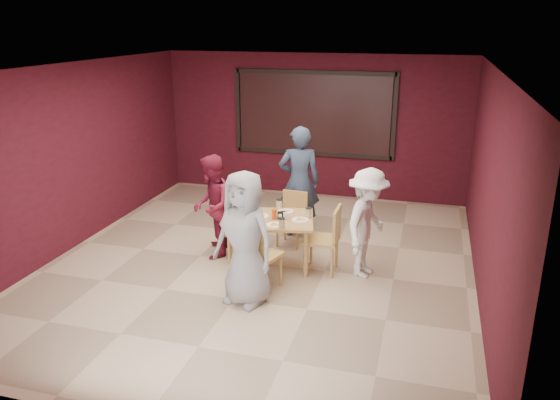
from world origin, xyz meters
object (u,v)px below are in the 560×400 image
(chair_right, at_px, (327,236))
(diner_right, at_px, (367,223))
(chair_front, at_px, (257,252))
(diner_back, at_px, (299,182))
(dining_table, at_px, (280,224))
(chair_left, at_px, (236,225))
(diner_left, at_px, (212,206))
(chair_back, at_px, (293,215))
(diner_front, at_px, (245,239))

(chair_right, height_order, diner_right, diner_right)
(chair_front, distance_m, diner_back, 2.09)
(dining_table, distance_m, chair_left, 0.69)
(chair_front, distance_m, diner_right, 1.57)
(diner_back, xyz_separation_m, diner_left, (-1.04, -1.15, -0.14))
(dining_table, height_order, diner_left, diner_left)
(dining_table, relative_size, chair_right, 1.15)
(diner_back, bearing_deg, diner_left, 32.24)
(dining_table, height_order, diner_right, diner_right)
(chair_back, bearing_deg, chair_left, -128.42)
(diner_right, bearing_deg, diner_left, 102.06)
(chair_left, distance_m, diner_back, 1.42)
(chair_right, height_order, diner_left, diner_left)
(chair_front, relative_size, chair_back, 1.13)
(chair_front, xyz_separation_m, chair_left, (-0.60, 0.86, 0.00))
(chair_left, xyz_separation_m, chair_right, (1.37, -0.06, 0.00))
(chair_front, height_order, chair_back, chair_front)
(diner_back, bearing_deg, chair_back, 73.19)
(dining_table, xyz_separation_m, chair_left, (-0.68, 0.04, -0.10))
(chair_right, relative_size, diner_front, 0.56)
(chair_front, height_order, diner_front, diner_front)
(chair_front, bearing_deg, diner_left, 137.57)
(diner_right, bearing_deg, chair_front, 136.63)
(diner_front, bearing_deg, diner_back, 104.91)
(chair_right, bearing_deg, diner_left, 176.38)
(chair_front, relative_size, diner_left, 0.61)
(chair_back, distance_m, diner_front, 2.04)
(chair_back, height_order, diner_back, diner_back)
(chair_left, xyz_separation_m, diner_back, (0.65, 1.20, 0.37))
(dining_table, relative_size, chair_back, 1.31)
(dining_table, relative_size, diner_front, 0.65)
(dining_table, distance_m, diner_right, 1.23)
(chair_front, relative_size, diner_right, 0.62)
(chair_right, bearing_deg, diner_back, 119.56)
(chair_left, xyz_separation_m, diner_left, (-0.39, 0.05, 0.23))
(diner_back, bearing_deg, chair_right, 103.89)
(dining_table, bearing_deg, chair_left, 176.87)
(diner_front, bearing_deg, dining_table, 100.81)
(chair_back, bearing_deg, diner_right, -33.26)
(dining_table, height_order, chair_right, chair_right)
(chair_back, height_order, chair_right, chair_right)
(diner_front, height_order, diner_left, diner_front)
(chair_left, relative_size, chair_right, 0.99)
(diner_right, bearing_deg, chair_right, 108.76)
(dining_table, height_order, chair_left, chair_left)
(dining_table, bearing_deg, chair_back, 92.57)
(dining_table, xyz_separation_m, chair_right, (0.69, -0.02, -0.10))
(chair_front, bearing_deg, diner_right, 32.99)
(chair_right, distance_m, diner_back, 1.50)
(diner_left, bearing_deg, chair_right, 70.01)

